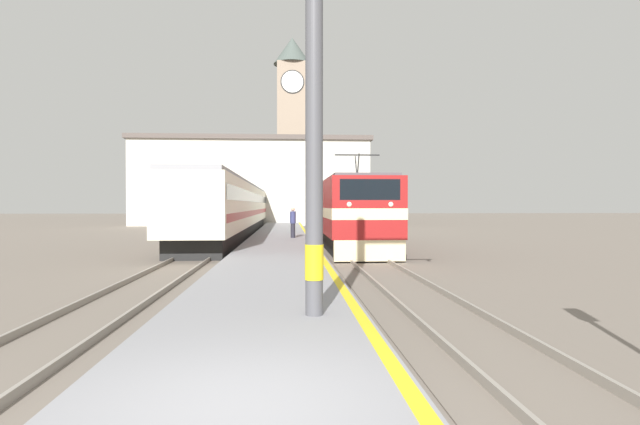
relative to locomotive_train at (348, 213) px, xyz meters
The scene contains 10 objects.
ground_plane 9.61m from the locomotive_train, 112.15° to the left, with size 200.00×200.00×0.00m, color #70665B.
platform 5.42m from the locomotive_train, 133.55° to the left, with size 3.61×140.00×0.37m.
rail_track_near 4.15m from the locomotive_train, 90.00° to the left, with size 2.83×140.00×0.16m.
rail_track_far 8.10m from the locomotive_train, 151.71° to the left, with size 2.83×140.00×0.16m.
locomotive_train is the anchor object (origin of this frame).
passenger_train 18.24m from the locomotive_train, 112.42° to the left, with size 2.92×47.33×3.78m.
catenary_mast 17.80m from the locomotive_train, 98.43° to the right, with size 2.98×0.32×7.70m.
person_on_platform 3.90m from the locomotive_train, 137.18° to the left, with size 0.34×0.34×1.73m.
clock_tower 45.46m from the locomotive_train, 93.25° to the left, with size 5.19×5.19×25.55m.
station_building 32.75m from the locomotive_train, 102.66° to the left, with size 26.50×8.83×9.79m.
Camera 1 is at (0.44, -4.62, 2.24)m, focal length 28.00 mm.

